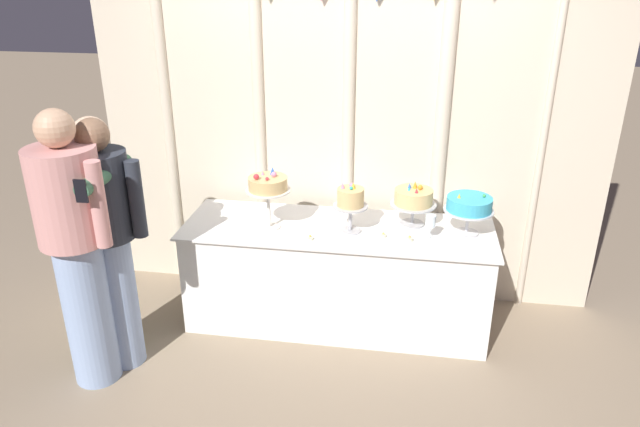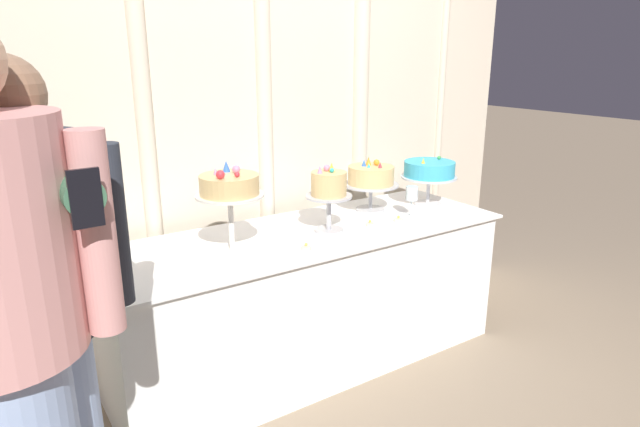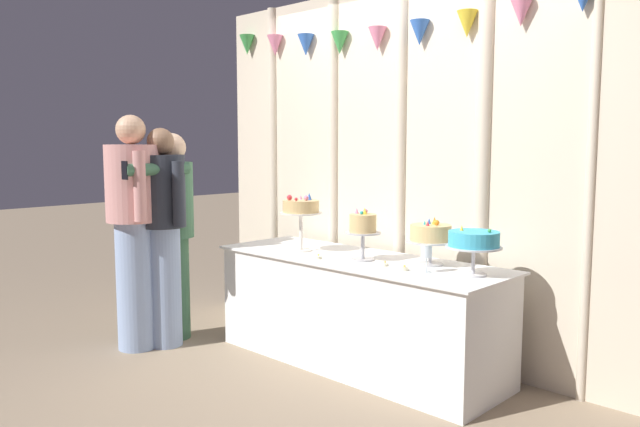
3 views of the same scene
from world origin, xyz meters
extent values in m
plane|color=gray|center=(0.00, 0.00, 0.00)|extent=(24.00, 24.00, 0.00)
cube|color=beige|center=(0.00, 0.57, 1.29)|extent=(3.58, 0.04, 2.57)
cylinder|color=beige|center=(-0.63, 0.54, 1.29)|extent=(0.08, 0.08, 2.57)
cylinder|color=beige|center=(0.01, 0.54, 1.29)|extent=(0.09, 0.09, 2.57)
cylinder|color=beige|center=(0.65, 0.54, 1.29)|extent=(0.10, 0.10, 2.57)
cylinder|color=beige|center=(1.32, 0.54, 1.29)|extent=(0.05, 0.05, 2.57)
cube|color=white|center=(0.00, 0.10, 0.35)|extent=(2.02, 0.65, 0.71)
cube|color=white|center=(0.00, 0.10, 0.72)|extent=(2.07, 0.70, 0.01)
cylinder|color=silver|center=(-0.45, 0.02, 0.73)|extent=(0.14, 0.14, 0.01)
cylinder|color=silver|center=(-0.45, 0.02, 0.86)|extent=(0.02, 0.02, 0.25)
cylinder|color=silver|center=(-0.45, 0.02, 0.99)|extent=(0.29, 0.29, 0.01)
cylinder|color=#DBB775|center=(-0.45, 0.02, 1.04)|extent=(0.25, 0.25, 0.08)
sphere|color=pink|center=(-0.41, 0.03, 1.10)|extent=(0.03, 0.03, 0.03)
cone|color=blue|center=(-0.43, 0.08, 1.11)|extent=(0.03, 0.03, 0.05)
cone|color=pink|center=(-0.49, 0.06, 1.10)|extent=(0.02, 0.02, 0.03)
sphere|color=#DB333D|center=(-0.51, -0.03, 1.10)|extent=(0.04, 0.04, 0.04)
sphere|color=#DB333D|center=(-0.44, -0.04, 1.09)|extent=(0.02, 0.02, 0.02)
cylinder|color=#B2B2B7|center=(0.09, 0.05, 0.73)|extent=(0.14, 0.14, 0.01)
cylinder|color=#B2B2B7|center=(0.09, 0.05, 0.82)|extent=(0.02, 0.02, 0.16)
cylinder|color=#B2B2B7|center=(0.09, 0.05, 0.90)|extent=(0.23, 0.23, 0.01)
cylinder|color=#DBB775|center=(0.09, 0.05, 0.97)|extent=(0.17, 0.17, 0.12)
cone|color=yellow|center=(0.10, 0.05, 1.05)|extent=(0.03, 0.03, 0.04)
sphere|color=pink|center=(0.09, 0.07, 1.04)|extent=(0.03, 0.03, 0.03)
cone|color=pink|center=(0.03, 0.05, 1.04)|extent=(0.03, 0.03, 0.04)
sphere|color=#2DB2B7|center=(0.09, 0.03, 1.04)|extent=(0.02, 0.02, 0.02)
cylinder|color=#B2B2B7|center=(0.49, 0.22, 0.73)|extent=(0.16, 0.16, 0.01)
cylinder|color=#B2B2B7|center=(0.49, 0.22, 0.80)|extent=(0.02, 0.02, 0.13)
cylinder|color=#B2B2B7|center=(0.49, 0.22, 0.87)|extent=(0.31, 0.31, 0.01)
cylinder|color=#DBB775|center=(0.49, 0.22, 0.93)|extent=(0.25, 0.25, 0.10)
sphere|color=orange|center=(0.53, 0.23, 0.99)|extent=(0.03, 0.03, 0.03)
cone|color=orange|center=(0.49, 0.25, 1.00)|extent=(0.03, 0.03, 0.05)
cone|color=blue|center=(0.46, 0.25, 0.99)|extent=(0.03, 0.03, 0.04)
cone|color=#2DB2B7|center=(0.45, 0.20, 0.99)|extent=(0.02, 0.02, 0.03)
cone|color=#DB333D|center=(0.50, 0.17, 0.99)|extent=(0.02, 0.02, 0.03)
cylinder|color=silver|center=(0.84, 0.13, 0.73)|extent=(0.16, 0.16, 0.01)
cylinder|color=silver|center=(0.84, 0.13, 0.81)|extent=(0.02, 0.02, 0.15)
cylinder|color=silver|center=(0.84, 0.13, 0.89)|extent=(0.32, 0.32, 0.01)
cylinder|color=#3DB2D1|center=(0.84, 0.13, 0.94)|extent=(0.29, 0.29, 0.08)
sphere|color=green|center=(0.93, 0.15, 0.99)|extent=(0.02, 0.02, 0.02)
cone|color=yellow|center=(0.77, 0.11, 0.99)|extent=(0.02, 0.02, 0.03)
cylinder|color=silver|center=(0.60, 0.01, 0.73)|extent=(0.06, 0.06, 0.00)
cylinder|color=silver|center=(0.60, 0.01, 0.77)|extent=(0.01, 0.01, 0.09)
cylinder|color=silver|center=(0.60, 0.01, 0.85)|extent=(0.06, 0.06, 0.07)
cylinder|color=beige|center=(-0.15, -0.12, 0.73)|extent=(0.04, 0.04, 0.02)
sphere|color=#F9CC4C|center=(-0.15, -0.12, 0.75)|extent=(0.01, 0.01, 0.01)
cylinder|color=beige|center=(0.31, 0.00, 0.73)|extent=(0.04, 0.04, 0.02)
sphere|color=#F9CC4C|center=(0.31, 0.00, 0.75)|extent=(0.01, 0.01, 0.01)
cylinder|color=beige|center=(0.48, -0.03, 0.73)|extent=(0.05, 0.05, 0.02)
sphere|color=#F9CC4C|center=(0.48, -0.03, 0.75)|extent=(0.01, 0.01, 0.01)
cylinder|color=#3D6B4C|center=(-1.17, -0.66, 1.30)|extent=(0.08, 0.49, 0.08)
cube|color=black|center=(-1.17, -0.90, 1.30)|extent=(0.06, 0.01, 0.12)
cylinder|color=#282D38|center=(-1.27, -0.57, 1.13)|extent=(0.33, 0.33, 0.52)
sphere|color=#846047|center=(-1.27, -0.57, 1.49)|extent=(0.19, 0.19, 0.19)
cylinder|color=#282D38|center=(-1.06, -0.57, 1.12)|extent=(0.08, 0.08, 0.45)
cylinder|color=#D6938E|center=(-1.15, -0.81, 1.19)|extent=(0.08, 0.08, 0.48)
camera|label=1|loc=(0.44, -3.42, 2.36)|focal=32.94mm
camera|label=2|loc=(-1.37, -2.07, 1.59)|focal=30.74mm
camera|label=3|loc=(2.64, -3.00, 1.48)|focal=35.18mm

